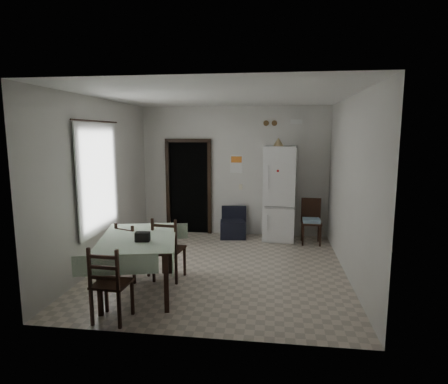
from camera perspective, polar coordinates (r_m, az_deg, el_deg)
ground at (r=6.60m, az=-0.58°, el=-11.46°), size 4.50×4.50×0.00m
ceiling at (r=6.22m, az=-0.63°, el=14.46°), size 4.20×4.50×0.02m
wall_back at (r=8.46m, az=1.57°, el=3.17°), size 4.20×0.02×2.90m
wall_front at (r=4.06m, az=-5.13°, el=-3.20°), size 4.20×0.02×2.90m
wall_left at (r=6.87m, az=-18.23°, el=1.37°), size 0.02×4.50×2.90m
wall_right at (r=6.30m, az=18.65°, el=0.70°), size 0.02×4.50×2.90m
doorway at (r=8.88m, az=-5.06°, el=0.87°), size 1.06×0.52×2.22m
window_recess at (r=6.70m, az=-19.40°, el=1.99°), size 0.10×1.20×1.60m
curtain at (r=6.65m, az=-18.55°, el=1.98°), size 0.02×1.45×1.85m
curtain_rod at (r=6.61m, az=-18.89°, el=10.19°), size 0.02×1.60×0.02m
calendar at (r=8.43m, az=1.90°, el=4.30°), size 0.28×0.02×0.40m
calendar_image at (r=8.42m, az=1.90°, el=4.98°), size 0.24×0.01×0.14m
light_switch at (r=8.48m, az=2.56°, el=0.79°), size 0.08×0.02×0.12m
vent_left at (r=8.37m, az=6.44°, el=10.38°), size 0.12×0.03×0.12m
vent_right at (r=8.36m, az=7.69°, el=10.36°), size 0.12×0.03×0.12m
emergency_light at (r=8.35m, az=10.98°, el=10.49°), size 0.25×0.07×0.09m
fridge at (r=8.16m, az=8.50°, el=-0.21°), size 0.72×0.72×2.03m
tan_cone at (r=8.03m, az=8.30°, el=7.58°), size 0.22×0.22×0.18m
navy_seat at (r=8.34m, az=1.37°, el=-4.69°), size 0.62×0.61×0.67m
corner_chair at (r=8.05m, az=13.15°, el=-4.44°), size 0.41×0.41×0.94m
dining_table at (r=5.67m, az=-12.77°, el=-10.70°), size 1.40×1.80×0.83m
black_bag at (r=5.29m, az=-12.31°, el=-6.68°), size 0.21×0.14×0.13m
dining_chair_far_left at (r=6.19m, az=-13.75°, el=-8.63°), size 0.51×0.51×0.92m
dining_chair_far_right at (r=6.04m, az=-8.37°, el=-8.43°), size 0.48×0.48×1.02m
dining_chair_near_head at (r=4.92m, az=-16.76°, el=-13.08°), size 0.44×0.44×0.98m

